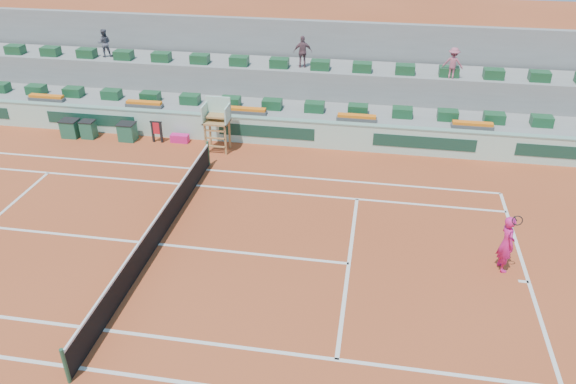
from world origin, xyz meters
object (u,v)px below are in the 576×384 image
drink_cooler_a (127,132)px  tennis_player (507,243)px  player_bag (180,138)px  umpire_chair (217,117)px

drink_cooler_a → tennis_player: (15.59, -7.19, 0.54)m
player_bag → drink_cooler_a: 2.46m
player_bag → umpire_chair: 2.47m
umpire_chair → drink_cooler_a: bearing=176.5°
umpire_chair → tennis_player: (11.15, -6.92, -0.58)m
player_bag → drink_cooler_a: size_ratio=0.98×
umpire_chair → tennis_player: umpire_chair is taller
tennis_player → umpire_chair: bearing=148.2°
umpire_chair → drink_cooler_a: size_ratio=2.86×
drink_cooler_a → tennis_player: bearing=-24.8°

